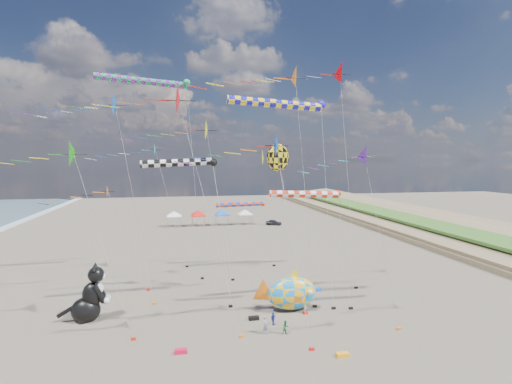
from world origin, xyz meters
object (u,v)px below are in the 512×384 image
object	(u,v)px
person_adult	(265,325)
child_blue	(273,318)
fish_inflatable	(291,293)
child_green	(286,328)
cat_inflatable	(89,292)
parked_car	(274,222)

from	to	relation	value
person_adult	child_blue	bearing A→B (deg)	22.04
fish_inflatable	person_adult	xyz separation A→B (m)	(-3.43, -4.32, -0.92)
person_adult	child_green	distance (m)	1.62
fish_inflatable	child_green	world-z (taller)	fish_inflatable
fish_inflatable	person_adult	size ratio (longest dim) A/B	4.16
cat_inflatable	fish_inflatable	size ratio (longest dim) A/B	0.81
fish_inflatable	child_blue	world-z (taller)	fish_inflatable
child_green	child_blue	bearing A→B (deg)	96.18
child_green	child_blue	world-z (taller)	child_green
person_adult	child_green	world-z (taller)	person_adult
person_adult	parked_car	xyz separation A→B (m)	(13.61, 52.02, -0.16)
person_adult	fish_inflatable	bearing A→B (deg)	16.14
child_green	child_blue	distance (m)	2.09
child_blue	parked_car	world-z (taller)	parked_car
parked_car	person_adult	bearing A→B (deg)	-174.83
fish_inflatable	child_green	size ratio (longest dim) A/B	5.39
child_green	person_adult	bearing A→B (deg)	157.75
cat_inflatable	parked_car	world-z (taller)	cat_inflatable
fish_inflatable	child_green	xyz separation A→B (m)	(-1.87, -4.71, -1.09)
person_adult	child_green	size ratio (longest dim) A/B	1.30
child_green	child_blue	xyz separation A→B (m)	(-0.52, 2.03, -0.02)
child_green	parked_car	xyz separation A→B (m)	(12.05, 52.41, 0.01)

